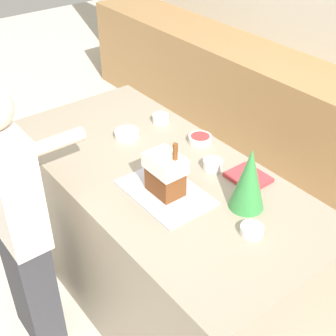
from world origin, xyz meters
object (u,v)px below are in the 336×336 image
Objects in this scene: cookbook at (248,177)px; person at (18,225)px; baking_tray at (165,192)px; gingerbread_house at (165,173)px; candy_bowl_far_left at (127,133)px; candy_bowl_front_corner at (213,164)px; candy_bowl_near_tray_left at (200,139)px; candy_bowl_behind_tray at (161,118)px; decorative_tree at (249,179)px; candy_bowl_far_right at (252,230)px.

person reaches higher than cookbook.
baking_tray is 0.11m from gingerbread_house.
candy_bowl_front_corner is at bearing 17.58° from candy_bowl_far_left.
candy_bowl_near_tray_left is (0.30, 0.29, -0.00)m from candy_bowl_far_left.
candy_bowl_far_left is 0.75m from cookbook.
candy_bowl_near_tray_left is at bearing 119.55° from baking_tray.
candy_bowl_near_tray_left is 0.32m from candy_bowl_behind_tray.
candy_bowl_far_left reaches higher than cookbook.
decorative_tree is (0.31, 0.23, 0.15)m from baking_tray.
candy_bowl_near_tray_left is at bearing 159.81° from decorative_tree.
candy_bowl_far_right is 1.13m from person.
candy_bowl_near_tray_left is at bearing 6.83° from candy_bowl_behind_tray.
cookbook is at bearing -0.34° from candy_bowl_behind_tray.
candy_bowl_near_tray_left is 0.09× the size of person.
candy_bowl_behind_tray is 1.03m from person.
person reaches higher than gingerbread_house.
gingerbread_house is at bearing -87.97° from candy_bowl_front_corner.
decorative_tree is 2.39× the size of candy_bowl_near_tray_left.
person reaches higher than decorative_tree.
candy_bowl_behind_tray is at bearing 144.75° from gingerbread_house.
candy_bowl_far_left is at bearing 165.14° from gingerbread_house.
candy_bowl_far_left is at bearing 178.47° from candy_bowl_far_right.
candy_bowl_front_corner is (-0.01, 0.32, -0.09)m from gingerbread_house.
candy_bowl_near_tray_left is 1.06m from person.
baking_tray is 0.30× the size of person.
candy_bowl_far_right reaches higher than candy_bowl_near_tray_left.
candy_bowl_front_corner is (-0.01, 0.32, 0.02)m from baking_tray.
decorative_tree is 0.23m from candy_bowl_far_right.
gingerbread_house reaches higher than candy_bowl_front_corner.
gingerbread_house is 2.85× the size of candy_bowl_front_corner.
person is (-0.39, -0.60, -0.16)m from baking_tray.
candy_bowl_behind_tray is at bearing 99.63° from person.
decorative_tree is at bearing 37.22° from baking_tray.
candy_bowl_front_corner is (0.24, -0.12, 0.01)m from candy_bowl_near_tray_left.
baking_tray is 4.70× the size of candy_bowl_behind_tray.
gingerbread_house is at bearing -112.63° from cookbook.
decorative_tree is 0.26m from cookbook.
baking_tray is at bearing -14.90° from candy_bowl_far_left.
baking_tray is 3.25× the size of candy_bowl_far_left.
candy_bowl_front_corner is 1.01m from person.
candy_bowl_behind_tray is 0.50× the size of cookbook.
gingerbread_house is 2.17× the size of candy_bowl_near_tray_left.
gingerbread_house is at bearing 24.87° from baking_tray.
candy_bowl_behind_tray is (-0.32, -0.04, 0.01)m from candy_bowl_near_tray_left.
decorative_tree is at bearing 50.03° from person.
cookbook is (0.16, 0.39, -0.11)m from gingerbread_house.
candy_bowl_front_corner is (-0.46, 0.20, 0.01)m from candy_bowl_far_right.
candy_bowl_far_right is at bearing -24.44° from candy_bowl_near_tray_left.
candy_bowl_far_left is (-0.55, 0.15, 0.02)m from baking_tray.
candy_bowl_far_right is 0.07× the size of person.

